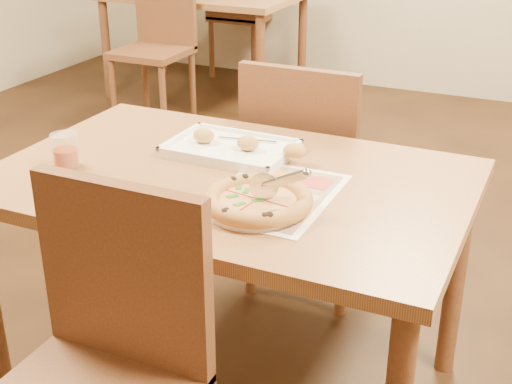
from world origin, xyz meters
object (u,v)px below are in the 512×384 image
at_px(dining_table, 230,203).
at_px(bg_chair_far, 237,3).
at_px(menu, 274,195).
at_px(chair_near, 104,341).
at_px(glass_tumbler, 66,153).
at_px(chair_far, 306,155).
at_px(pizza, 258,200).
at_px(plate, 256,208).
at_px(pizza_cutter, 279,182).
at_px(bg_chair_near, 159,31).
at_px(appetizer_tray, 234,149).
at_px(bg_table, 204,4).

bearing_deg(dining_table, bg_chair_far, 115.85).
bearing_deg(menu, chair_near, -107.42).
relative_size(chair_near, glass_tumbler, 4.84).
relative_size(chair_far, pizza, 1.72).
xyz_separation_m(bg_chair_far, plate, (1.76, -3.47, 0.16)).
height_order(dining_table, menu, menu).
bearing_deg(pizza_cutter, bg_chair_near, 106.84).
xyz_separation_m(chair_near, bg_chair_near, (-1.60, 2.80, 0.00)).
bearing_deg(chair_far, pizza_cutter, 105.70).
distance_m(dining_table, glass_tumbler, 0.48).
height_order(bg_chair_near, glass_tumbler, bg_chair_near).
distance_m(bg_chair_near, bg_chair_far, 1.10).
xyz_separation_m(dining_table, plate, (0.16, -0.17, 0.09)).
bearing_deg(chair_near, glass_tumbler, 133.65).
bearing_deg(chair_near, menu, 72.58).
xyz_separation_m(chair_near, glass_tumbler, (-0.44, 0.47, 0.20)).
bearing_deg(pizza_cutter, appetizer_tray, 110.97).
bearing_deg(bg_chair_far, plate, 116.88).
bearing_deg(bg_table, menu, -58.43).
distance_m(bg_chair_far, glass_tumbler, 3.63).
distance_m(chair_near, plate, 0.49).
bearing_deg(menu, dining_table, 156.04).
distance_m(dining_table, bg_table, 3.22).
height_order(bg_chair_far, pizza, bg_chair_far).
relative_size(dining_table, bg_chair_far, 2.77).
height_order(dining_table, glass_tumbler, glass_tumbler).
height_order(bg_chair_far, menu, bg_chair_far).
height_order(pizza, pizza_cutter, pizza_cutter).
bearing_deg(bg_chair_far, glass_tumbler, 108.58).
bearing_deg(chair_near, plate, 69.60).
distance_m(dining_table, chair_far, 0.61).
bearing_deg(pizza, bg_table, 120.72).
xyz_separation_m(pizza_cutter, appetizer_tray, (-0.27, 0.30, -0.06)).
relative_size(chair_far, menu, 1.15).
bearing_deg(plate, pizza_cutter, 17.52).
distance_m(chair_near, menu, 0.58).
bearing_deg(bg_chair_far, menu, 117.61).
bearing_deg(glass_tumbler, plate, -3.28).
height_order(bg_table, bg_chair_near, bg_chair_near).
xyz_separation_m(bg_chair_near, pizza, (1.76, -2.37, 0.18)).
bearing_deg(glass_tumbler, bg_table, 111.49).
bearing_deg(plate, chair_near, -110.40).
relative_size(plate, menu, 0.60).
xyz_separation_m(pizza_cutter, glass_tumbler, (-0.66, 0.02, -0.04)).
bearing_deg(menu, plate, -93.23).
bearing_deg(chair_far, appetizer_tray, 82.82).
bearing_deg(appetizer_tray, bg_chair_near, 126.96).
bearing_deg(plate, glass_tumbler, 176.72).
height_order(pizza_cutter, appetizer_tray, pizza_cutter).
relative_size(bg_table, bg_chair_far, 2.77).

